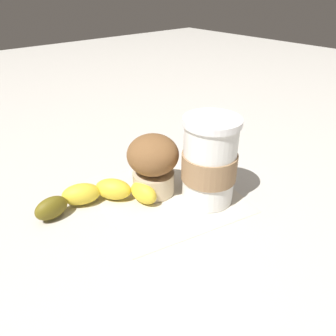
# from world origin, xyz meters

# --- Properties ---
(ground_plane) EXTENTS (3.00, 3.00, 0.00)m
(ground_plane) POSITION_xyz_m (0.00, 0.00, 0.00)
(ground_plane) COLOR beige
(paper_napkin) EXTENTS (0.26, 0.26, 0.00)m
(paper_napkin) POSITION_xyz_m (0.00, 0.00, 0.00)
(paper_napkin) COLOR beige
(paper_napkin) RESTS_ON ground_plane
(coffee_cup) EXTENTS (0.09, 0.09, 0.14)m
(coffee_cup) POSITION_xyz_m (-0.04, 0.05, 0.07)
(coffee_cup) COLOR white
(coffee_cup) RESTS_ON paper_napkin
(muffin) EXTENTS (0.08, 0.08, 0.10)m
(muffin) POSITION_xyz_m (0.01, -0.02, 0.06)
(muffin) COLOR beige
(muffin) RESTS_ON paper_napkin
(banana) EXTENTS (0.17, 0.12, 0.03)m
(banana) POSITION_xyz_m (0.10, -0.05, 0.02)
(banana) COLOR yellow
(banana) RESTS_ON paper_napkin
(sugar_packet) EXTENTS (0.05, 0.03, 0.01)m
(sugar_packet) POSITION_xyz_m (-0.10, -0.14, 0.00)
(sugar_packet) COLOR pink
(sugar_packet) RESTS_ON ground_plane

